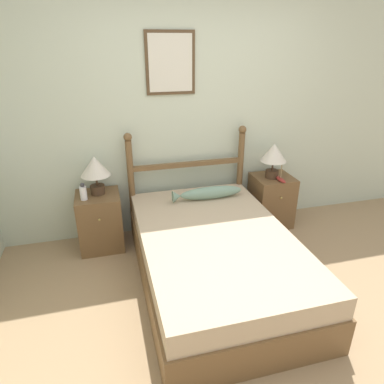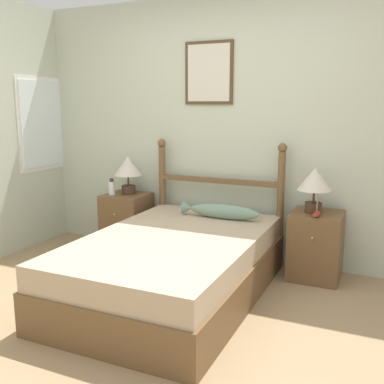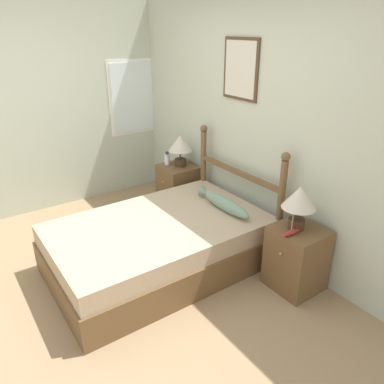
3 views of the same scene
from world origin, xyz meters
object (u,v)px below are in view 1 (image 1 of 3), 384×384
(table_lamp_left, at_px, (95,168))
(nightstand_left, at_px, (100,221))
(nightstand_right, at_px, (271,200))
(bottle, at_px, (83,192))
(bed, at_px, (215,258))
(table_lamp_right, at_px, (274,155))
(fish_pillow, at_px, (208,193))
(model_boat, at_px, (280,179))

(table_lamp_left, bearing_deg, nightstand_left, -108.30)
(nightstand_left, height_order, nightstand_right, same)
(bottle, bearing_deg, nightstand_right, 2.18)
(bed, distance_m, nightstand_left, 1.30)
(table_lamp_right, bearing_deg, fish_pillow, -169.23)
(nightstand_right, distance_m, table_lamp_right, 0.57)
(table_lamp_left, height_order, model_boat, table_lamp_left)
(fish_pillow, bearing_deg, bed, -101.66)
(table_lamp_right, height_order, fish_pillow, table_lamp_right)
(nightstand_right, bearing_deg, nightstand_left, 180.00)
(nightstand_right, xyz_separation_m, model_boat, (0.01, -0.13, 0.32))
(table_lamp_left, bearing_deg, bed, -42.69)
(table_lamp_left, distance_m, bottle, 0.26)
(bed, bearing_deg, nightstand_left, 138.70)
(table_lamp_right, relative_size, fish_pillow, 0.53)
(nightstand_left, xyz_separation_m, bottle, (-0.12, -0.08, 0.38))
(nightstand_right, relative_size, bottle, 3.41)
(fish_pillow, bearing_deg, nightstand_left, 171.35)
(nightstand_left, xyz_separation_m, nightstand_right, (1.96, 0.00, 0.00))
(nightstand_right, relative_size, table_lamp_left, 1.52)
(bed, xyz_separation_m, fish_pillow, (0.14, 0.69, 0.32))
(table_lamp_left, xyz_separation_m, fish_pillow, (1.11, -0.20, -0.31))
(bed, height_order, fish_pillow, fish_pillow)
(nightstand_left, relative_size, fish_pillow, 0.81)
(nightstand_left, xyz_separation_m, table_lamp_right, (1.92, -0.02, 0.57))
(table_lamp_left, relative_size, model_boat, 1.82)
(table_lamp_left, bearing_deg, nightstand_right, -0.97)
(table_lamp_left, height_order, fish_pillow, table_lamp_left)
(nightstand_left, xyz_separation_m, model_boat, (1.97, -0.13, 0.32))
(nightstand_right, bearing_deg, table_lamp_right, -152.99)
(bottle, distance_m, model_boat, 2.09)
(nightstand_right, xyz_separation_m, table_lamp_right, (-0.04, -0.02, 0.57))
(nightstand_right, bearing_deg, fish_pillow, -168.48)
(bed, distance_m, model_boat, 1.29)
(model_boat, bearing_deg, bed, -143.79)
(bed, height_order, nightstand_left, nightstand_left)
(bottle, bearing_deg, model_boat, -1.50)
(nightstand_right, distance_m, model_boat, 0.35)
(nightstand_left, distance_m, nightstand_right, 1.96)
(bottle, distance_m, fish_pillow, 1.25)
(bottle, height_order, fish_pillow, bottle)
(nightstand_right, height_order, bottle, bottle)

